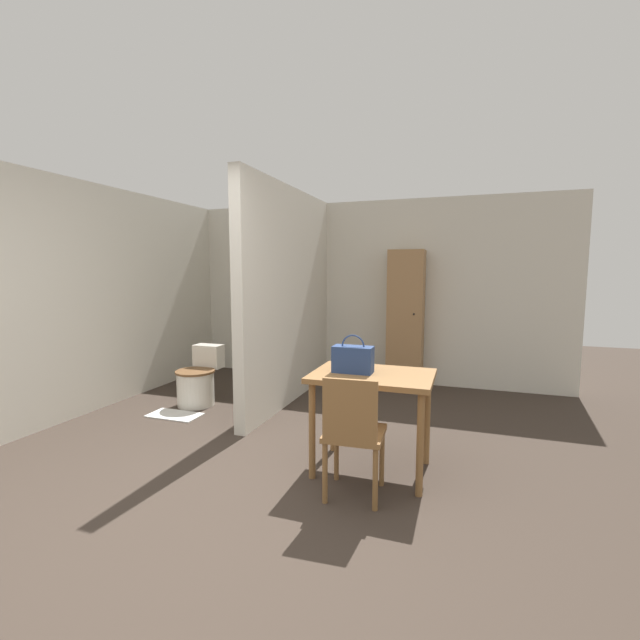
{
  "coord_description": "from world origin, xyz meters",
  "views": [
    {
      "loc": [
        1.51,
        -2.03,
        1.55
      ],
      "look_at": [
        0.27,
        1.59,
        1.11
      ],
      "focal_mm": 24.0,
      "sensor_mm": 36.0,
      "label": 1
    }
  ],
  "objects_px": {
    "wooden_chair": "(353,431)",
    "toilet": "(198,381)",
    "wooden_cabinet": "(406,319)",
    "dining_table": "(372,388)",
    "handbag": "(353,359)"
  },
  "relations": [
    {
      "from": "wooden_chair",
      "to": "toilet",
      "type": "height_order",
      "value": "wooden_chair"
    },
    {
      "from": "wooden_cabinet",
      "to": "dining_table",
      "type": "bearing_deg",
      "value": -87.76
    },
    {
      "from": "toilet",
      "to": "wooden_cabinet",
      "type": "relative_size",
      "value": 0.36
    },
    {
      "from": "wooden_chair",
      "to": "handbag",
      "type": "height_order",
      "value": "handbag"
    },
    {
      "from": "dining_table",
      "to": "wooden_cabinet",
      "type": "distance_m",
      "value": 2.56
    },
    {
      "from": "dining_table",
      "to": "wooden_chair",
      "type": "bearing_deg",
      "value": -94.07
    },
    {
      "from": "wooden_chair",
      "to": "handbag",
      "type": "relative_size",
      "value": 2.82
    },
    {
      "from": "wooden_chair",
      "to": "wooden_cabinet",
      "type": "bearing_deg",
      "value": 87.65
    },
    {
      "from": "handbag",
      "to": "wooden_cabinet",
      "type": "relative_size",
      "value": 0.17
    },
    {
      "from": "wooden_chair",
      "to": "handbag",
      "type": "distance_m",
      "value": 0.6
    },
    {
      "from": "wooden_cabinet",
      "to": "wooden_chair",
      "type": "bearing_deg",
      "value": -88.71
    },
    {
      "from": "dining_table",
      "to": "wooden_chair",
      "type": "height_order",
      "value": "wooden_chair"
    },
    {
      "from": "dining_table",
      "to": "wooden_chair",
      "type": "relative_size",
      "value": 1.05
    },
    {
      "from": "handbag",
      "to": "wooden_cabinet",
      "type": "bearing_deg",
      "value": 88.9
    },
    {
      "from": "wooden_chair",
      "to": "wooden_cabinet",
      "type": "distance_m",
      "value": 3.03
    }
  ]
}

